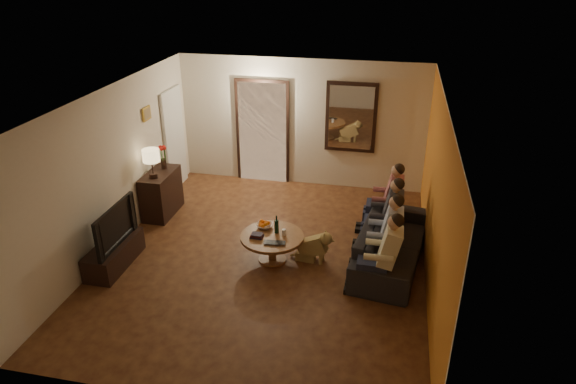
% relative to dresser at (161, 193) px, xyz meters
% --- Properties ---
extents(floor, '(5.00, 6.00, 0.01)m').
position_rel_dresser_xyz_m(floor, '(2.25, -1.08, -0.41)').
color(floor, '#3F1C11').
rests_on(floor, ground).
extents(ceiling, '(5.00, 6.00, 0.01)m').
position_rel_dresser_xyz_m(ceiling, '(2.25, -1.08, 2.19)').
color(ceiling, white).
rests_on(ceiling, back_wall).
extents(back_wall, '(5.00, 0.02, 2.60)m').
position_rel_dresser_xyz_m(back_wall, '(2.25, 1.92, 0.89)').
color(back_wall, beige).
rests_on(back_wall, floor).
extents(front_wall, '(5.00, 0.02, 2.60)m').
position_rel_dresser_xyz_m(front_wall, '(2.25, -4.08, 0.89)').
color(front_wall, beige).
rests_on(front_wall, floor).
extents(left_wall, '(0.02, 6.00, 2.60)m').
position_rel_dresser_xyz_m(left_wall, '(-0.25, -1.08, 0.89)').
color(left_wall, beige).
rests_on(left_wall, floor).
extents(right_wall, '(0.02, 6.00, 2.60)m').
position_rel_dresser_xyz_m(right_wall, '(4.75, -1.08, 0.89)').
color(right_wall, beige).
rests_on(right_wall, floor).
extents(orange_accent, '(0.01, 6.00, 2.60)m').
position_rel_dresser_xyz_m(orange_accent, '(4.74, -1.08, 0.89)').
color(orange_accent, orange).
rests_on(orange_accent, right_wall).
extents(kitchen_doorway, '(1.00, 0.06, 2.10)m').
position_rel_dresser_xyz_m(kitchen_doorway, '(1.45, 1.90, 0.64)').
color(kitchen_doorway, '#FFE0A5').
rests_on(kitchen_doorway, floor).
extents(door_trim, '(1.12, 0.04, 2.22)m').
position_rel_dresser_xyz_m(door_trim, '(1.45, 1.89, 0.64)').
color(door_trim, black).
rests_on(door_trim, floor).
extents(fridge_glimpse, '(0.45, 0.03, 1.70)m').
position_rel_dresser_xyz_m(fridge_glimpse, '(1.70, 1.91, 0.49)').
color(fridge_glimpse, silver).
rests_on(fridge_glimpse, floor).
extents(mirror_frame, '(1.00, 0.05, 1.40)m').
position_rel_dresser_xyz_m(mirror_frame, '(3.25, 1.88, 1.09)').
color(mirror_frame, black).
rests_on(mirror_frame, back_wall).
extents(mirror_glass, '(0.86, 0.02, 1.26)m').
position_rel_dresser_xyz_m(mirror_glass, '(3.25, 1.85, 1.09)').
color(mirror_glass, white).
rests_on(mirror_glass, back_wall).
extents(white_door, '(0.06, 0.85, 2.04)m').
position_rel_dresser_xyz_m(white_door, '(-0.21, 1.22, 0.61)').
color(white_door, white).
rests_on(white_door, floor).
extents(framed_art, '(0.03, 0.28, 0.24)m').
position_rel_dresser_xyz_m(framed_art, '(-0.22, 0.22, 1.44)').
color(framed_art, '#B28C33').
rests_on(framed_art, left_wall).
extents(art_canvas, '(0.01, 0.22, 0.18)m').
position_rel_dresser_xyz_m(art_canvas, '(-0.21, 0.22, 1.44)').
color(art_canvas, brown).
rests_on(art_canvas, left_wall).
extents(dresser, '(0.45, 0.93, 0.82)m').
position_rel_dresser_xyz_m(dresser, '(0.00, 0.00, 0.00)').
color(dresser, black).
rests_on(dresser, floor).
extents(table_lamp, '(0.30, 0.30, 0.54)m').
position_rel_dresser_xyz_m(table_lamp, '(0.00, -0.22, 0.68)').
color(table_lamp, beige).
rests_on(table_lamp, dresser).
extents(flower_vase, '(0.14, 0.14, 0.44)m').
position_rel_dresser_xyz_m(flower_vase, '(0.00, 0.22, 0.63)').
color(flower_vase, red).
rests_on(flower_vase, dresser).
extents(tv_stand, '(0.45, 1.16, 0.39)m').
position_rel_dresser_xyz_m(tv_stand, '(0.00, -1.78, -0.22)').
color(tv_stand, black).
rests_on(tv_stand, floor).
extents(tv, '(1.12, 0.15, 0.64)m').
position_rel_dresser_xyz_m(tv, '(0.00, -1.78, 0.30)').
color(tv, black).
rests_on(tv, tv_stand).
extents(sofa, '(2.37, 1.21, 0.66)m').
position_rel_dresser_xyz_m(sofa, '(4.21, -0.77, -0.08)').
color(sofa, black).
rests_on(sofa, floor).
extents(person_a, '(0.60, 0.40, 1.20)m').
position_rel_dresser_xyz_m(person_a, '(4.11, -1.67, 0.19)').
color(person_a, tan).
rests_on(person_a, sofa).
extents(person_b, '(0.60, 0.40, 1.20)m').
position_rel_dresser_xyz_m(person_b, '(4.11, -1.07, 0.19)').
color(person_b, tan).
rests_on(person_b, sofa).
extents(person_c, '(0.60, 0.40, 1.20)m').
position_rel_dresser_xyz_m(person_c, '(4.11, -0.47, 0.19)').
color(person_c, tan).
rests_on(person_c, sofa).
extents(person_d, '(0.60, 0.40, 1.20)m').
position_rel_dresser_xyz_m(person_d, '(4.11, 0.13, 0.19)').
color(person_d, tan).
rests_on(person_d, sofa).
extents(dog, '(0.58, 0.30, 0.56)m').
position_rel_dresser_xyz_m(dog, '(2.99, -1.02, -0.13)').
color(dog, '#A1864A').
rests_on(dog, floor).
extents(coffee_table, '(1.20, 1.20, 0.45)m').
position_rel_dresser_xyz_m(coffee_table, '(2.37, -1.14, -0.19)').
color(coffee_table, brown).
rests_on(coffee_table, floor).
extents(bowl, '(0.26, 0.26, 0.06)m').
position_rel_dresser_xyz_m(bowl, '(2.19, -0.92, 0.07)').
color(bowl, white).
rests_on(bowl, coffee_table).
extents(oranges, '(0.20, 0.20, 0.08)m').
position_rel_dresser_xyz_m(oranges, '(2.19, -0.92, 0.14)').
color(oranges, orange).
rests_on(oranges, bowl).
extents(wine_bottle, '(0.07, 0.07, 0.31)m').
position_rel_dresser_xyz_m(wine_bottle, '(2.42, -1.04, 0.19)').
color(wine_bottle, black).
rests_on(wine_bottle, coffee_table).
extents(wine_glass, '(0.06, 0.06, 0.10)m').
position_rel_dresser_xyz_m(wine_glass, '(2.55, -1.09, 0.09)').
color(wine_glass, silver).
rests_on(wine_glass, coffee_table).
extents(book_stack, '(0.20, 0.15, 0.07)m').
position_rel_dresser_xyz_m(book_stack, '(2.15, -1.24, 0.07)').
color(book_stack, black).
rests_on(book_stack, coffee_table).
extents(laptop, '(0.35, 0.24, 0.03)m').
position_rel_dresser_xyz_m(laptop, '(2.47, -1.42, 0.05)').
color(laptop, black).
rests_on(laptop, coffee_table).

